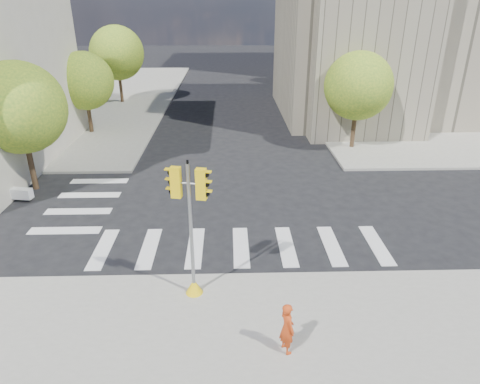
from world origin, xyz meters
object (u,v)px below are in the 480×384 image
lamp_near (350,68)px  lamp_far (313,47)px  traffic_signal (192,241)px  photographer (287,328)px

lamp_near → lamp_far: size_ratio=1.00×
lamp_near → lamp_far: (0.00, 14.00, 0.00)m
traffic_signal → photographer: bearing=-32.6°
traffic_signal → photographer: traffic_signal is taller
lamp_far → photographer: bearing=-101.2°
photographer → traffic_signal: bearing=23.2°
lamp_far → traffic_signal: lamp_far is taller
lamp_far → traffic_signal: 34.52m
lamp_far → traffic_signal: size_ratio=1.76×
lamp_near → traffic_signal: 21.51m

